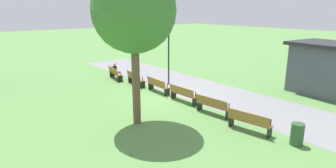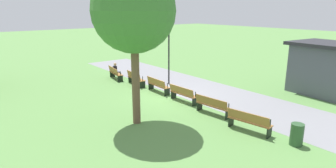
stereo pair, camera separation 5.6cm
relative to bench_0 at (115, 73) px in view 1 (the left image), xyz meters
name	(u,v)px [view 1 (the left image)]	position (x,y,z in m)	size (l,w,h in m)	color
ground_plane	(171,97)	(5.76, 0.52, -0.48)	(120.00, 120.00, 0.00)	#5B8C47
path_paving	(201,89)	(5.76, 3.00, -0.47)	(25.87, 4.17, 0.01)	gray
bench_0	(115,73)	(0.00, 0.00, 0.00)	(1.88, 0.75, 0.89)	#996633
bench_1	(135,78)	(2.30, 0.29, 0.00)	(1.87, 0.64, 0.89)	#996633
bench_2	(158,85)	(4.61, 0.44, 0.00)	(1.84, 0.53, 0.89)	#996633
bench_3	(183,94)	(6.92, 0.44, 0.00)	(1.84, 0.53, 0.89)	#996633
bench_4	(213,105)	(9.23, 0.29, 0.00)	(1.87, 0.64, 0.89)	#996633
bench_5	(249,121)	(11.53, 0.00, 0.00)	(1.88, 0.75, 0.89)	#996633
person_seated	(116,70)	(-0.09, 0.16, 0.16)	(0.38, 0.56, 1.20)	black
tree_0	(134,11)	(7.82, -3.08, 4.36)	(3.48, 3.48, 6.60)	brown
lamp_post	(169,45)	(3.46, 2.20, 2.18)	(0.32, 0.32, 3.79)	black
trash_bin	(297,134)	(13.34, 0.44, -0.05)	(0.47, 0.47, 0.84)	#2D512D
kiosk	(326,68)	(10.92, 8.16, 1.09)	(4.16, 3.60, 3.06)	#4C515B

